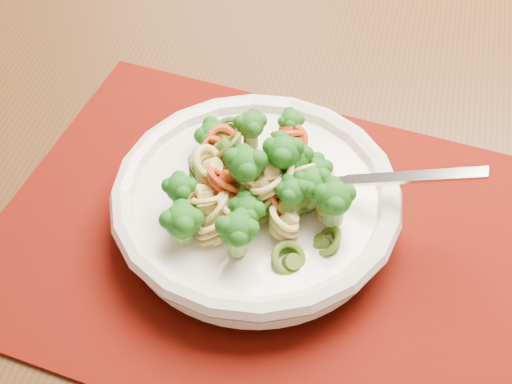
{
  "coord_description": "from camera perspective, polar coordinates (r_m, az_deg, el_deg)",
  "views": [
    {
      "loc": [
        -0.19,
        -1.16,
        1.25
      ],
      "look_at": [
        -0.18,
        -0.78,
        0.82
      ],
      "focal_mm": 50.0,
      "sensor_mm": 36.0,
      "label": 1
    }
  ],
  "objects": [
    {
      "name": "dining_table",
      "position": [
        0.73,
        7.03,
        -7.38
      ],
      "size": [
        1.43,
        1.11,
        0.78
      ],
      "rotation": [
        0.0,
        0.0,
        -0.26
      ],
      "color": "#4A2A14",
      "rests_on": "ground"
    },
    {
      "name": "pasta_bowl",
      "position": [
        0.59,
        0.0,
        -0.75
      ],
      "size": [
        0.24,
        0.24,
        0.05
      ],
      "color": "white",
      "rests_on": "placemat"
    },
    {
      "name": "fork",
      "position": [
        0.58,
        4.83,
        0.79
      ],
      "size": [
        0.18,
        0.07,
        0.08
      ],
      "primitive_type": null,
      "rotation": [
        0.0,
        -0.35,
        -0.28
      ],
      "color": "silver",
      "rests_on": "pasta_bowl"
    },
    {
      "name": "placemat",
      "position": [
        0.6,
        0.16,
        -3.59
      ],
      "size": [
        0.53,
        0.47,
        0.0
      ],
      "primitive_type": "cube",
      "rotation": [
        0.0,
        0.0,
        -0.38
      ],
      "color": "#5C1103",
      "rests_on": "dining_table"
    },
    {
      "name": "pasta_broccoli_heap",
      "position": [
        0.57,
        -0.0,
        0.4
      ],
      "size": [
        0.2,
        0.2,
        0.06
      ],
      "primitive_type": null,
      "color": "#DBC26C",
      "rests_on": "pasta_bowl"
    }
  ]
}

